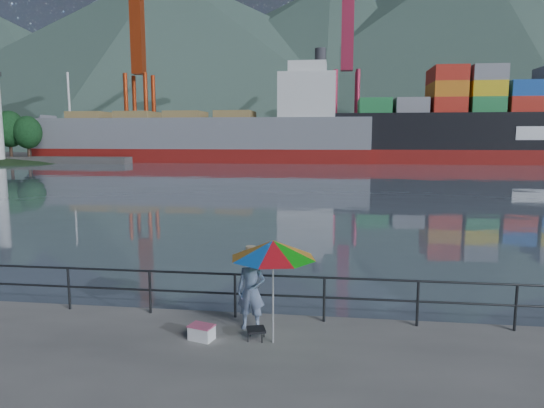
% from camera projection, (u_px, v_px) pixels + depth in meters
% --- Properties ---
extents(harbor_water, '(500.00, 280.00, 0.00)m').
position_uv_depth(harbor_water, '(324.00, 151.00, 137.10)').
color(harbor_water, slate).
rests_on(harbor_water, ground).
extents(far_dock, '(200.00, 40.00, 0.40)m').
position_uv_depth(far_dock, '(369.00, 156.00, 99.49)').
color(far_dock, '#514F4C').
rests_on(far_dock, ground).
extents(guardrail, '(22.00, 0.06, 1.03)m').
position_uv_depth(guardrail, '(192.00, 293.00, 11.04)').
color(guardrail, '#2D3033').
rests_on(guardrail, ground).
extents(mountains, '(600.00, 332.80, 80.00)m').
position_uv_depth(mountains, '(422.00, 61.00, 203.54)').
color(mountains, '#385147').
rests_on(mountains, ground).
extents(port_cranes, '(116.00, 28.00, 38.40)m').
position_uv_depth(port_cranes, '(495.00, 68.00, 85.74)').
color(port_cranes, red).
rests_on(port_cranes, ground).
extents(container_stacks, '(58.00, 5.40, 7.80)m').
position_uv_depth(container_stacks, '(494.00, 143.00, 96.22)').
color(container_stacks, '#194CA5').
rests_on(container_stacks, ground).
extents(fisherman, '(0.62, 0.43, 1.65)m').
position_uv_depth(fisherman, '(251.00, 291.00, 10.22)').
color(fisherman, navy).
rests_on(fisherman, ground).
extents(beach_umbrella, '(1.99, 1.99, 2.08)m').
position_uv_depth(beach_umbrella, '(273.00, 249.00, 9.36)').
color(beach_umbrella, white).
rests_on(beach_umbrella, ground).
extents(folding_stool, '(0.45, 0.45, 0.23)m').
position_uv_depth(folding_stool, '(256.00, 334.00, 9.75)').
color(folding_stool, black).
rests_on(folding_stool, ground).
extents(cooler_bag, '(0.55, 0.44, 0.27)m').
position_uv_depth(cooler_bag, '(202.00, 333.00, 9.76)').
color(cooler_bag, white).
rests_on(cooler_bag, ground).
extents(fishing_rod, '(0.02, 1.69, 1.19)m').
position_uv_depth(fishing_rod, '(253.00, 312.00, 11.30)').
color(fishing_rod, black).
rests_on(fishing_rod, ground).
extents(bulk_carrier, '(55.99, 9.69, 14.50)m').
position_uv_depth(bulk_carrier, '(213.00, 136.00, 81.65)').
color(bulk_carrier, maroon).
rests_on(bulk_carrier, ground).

